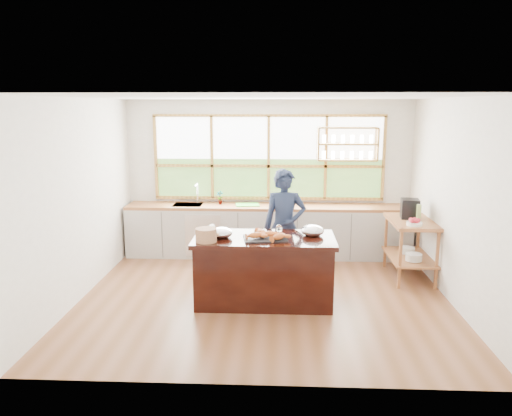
# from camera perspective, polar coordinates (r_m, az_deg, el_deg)

# --- Properties ---
(ground_plane) EXTENTS (5.00, 5.00, 0.00)m
(ground_plane) POSITION_cam_1_polar(r_m,az_deg,el_deg) (7.02, 0.97, -10.04)
(ground_plane) COLOR brown
(room_shell) EXTENTS (5.02, 4.52, 2.71)m
(room_shell) POSITION_cam_1_polar(r_m,az_deg,el_deg) (7.09, 1.34, 4.81)
(room_shell) COLOR white
(room_shell) RESTS_ON ground_plane
(back_counter) EXTENTS (4.90, 0.63, 0.90)m
(back_counter) POSITION_cam_1_polar(r_m,az_deg,el_deg) (8.73, 1.24, -2.56)
(back_counter) COLOR #B1AEA8
(back_counter) RESTS_ON ground_plane
(right_shelf_unit) EXTENTS (0.62, 1.10, 0.90)m
(right_shelf_unit) POSITION_cam_1_polar(r_m,az_deg,el_deg) (7.93, 17.24, -3.43)
(right_shelf_unit) COLOR #97542D
(right_shelf_unit) RESTS_ON ground_plane
(island) EXTENTS (1.85, 0.90, 0.90)m
(island) POSITION_cam_1_polar(r_m,az_deg,el_deg) (6.68, 0.93, -7.05)
(island) COLOR black
(island) RESTS_ON ground_plane
(cook) EXTENTS (0.64, 0.44, 1.70)m
(cook) POSITION_cam_1_polar(r_m,az_deg,el_deg) (7.31, 3.29, -2.18)
(cook) COLOR #1A233C
(cook) RESTS_ON ground_plane
(potted_plant) EXTENTS (0.15, 0.12, 0.24)m
(potted_plant) POSITION_cam_1_polar(r_m,az_deg,el_deg) (8.73, -4.14, 1.21)
(potted_plant) COLOR slate
(potted_plant) RESTS_ON back_counter
(cutting_board) EXTENTS (0.44, 0.36, 0.01)m
(cutting_board) POSITION_cam_1_polar(r_m,az_deg,el_deg) (8.65, -0.99, 0.38)
(cutting_board) COLOR green
(cutting_board) RESTS_ON back_counter
(espresso_machine) EXTENTS (0.29, 0.31, 0.30)m
(espresso_machine) POSITION_cam_1_polar(r_m,az_deg,el_deg) (7.97, 17.17, -0.07)
(espresso_machine) COLOR black
(espresso_machine) RESTS_ON right_shelf_unit
(wine_bottle) EXTENTS (0.07, 0.07, 0.27)m
(wine_bottle) POSITION_cam_1_polar(r_m,az_deg,el_deg) (7.69, 18.10, -0.63)
(wine_bottle) COLOR #87A550
(wine_bottle) RESTS_ON right_shelf_unit
(fruit_bowl) EXTENTS (0.23, 0.23, 0.11)m
(fruit_bowl) POSITION_cam_1_polar(r_m,az_deg,el_deg) (7.52, 17.65, -1.58)
(fruit_bowl) COLOR silver
(fruit_bowl) RESTS_ON right_shelf_unit
(slate_board) EXTENTS (0.60, 0.47, 0.02)m
(slate_board) POSITION_cam_1_polar(r_m,az_deg,el_deg) (6.46, 1.06, -3.48)
(slate_board) COLOR black
(slate_board) RESTS_ON island
(lobster_pile) EXTENTS (0.52, 0.44, 0.08)m
(lobster_pile) POSITION_cam_1_polar(r_m,az_deg,el_deg) (6.45, 1.26, -3.07)
(lobster_pile) COLOR #CF5C1E
(lobster_pile) RESTS_ON slate_board
(mixing_bowl_left) EXTENTS (0.30, 0.30, 0.14)m
(mixing_bowl_left) POSITION_cam_1_polar(r_m,az_deg,el_deg) (6.54, -3.97, -2.84)
(mixing_bowl_left) COLOR silver
(mixing_bowl_left) RESTS_ON island
(mixing_bowl_right) EXTENTS (0.31, 0.31, 0.15)m
(mixing_bowl_right) POSITION_cam_1_polar(r_m,az_deg,el_deg) (6.66, 6.48, -2.59)
(mixing_bowl_right) COLOR silver
(mixing_bowl_right) RESTS_ON island
(wine_glass) EXTENTS (0.08, 0.08, 0.22)m
(wine_glass) POSITION_cam_1_polar(r_m,az_deg,el_deg) (6.31, 2.65, -2.44)
(wine_glass) COLOR silver
(wine_glass) RESTS_ON island
(wicker_basket) EXTENTS (0.27, 0.27, 0.17)m
(wicker_basket) POSITION_cam_1_polar(r_m,az_deg,el_deg) (6.34, -5.72, -3.10)
(wicker_basket) COLOR #AD7752
(wicker_basket) RESTS_ON island
(parchment_roll) EXTENTS (0.12, 0.31, 0.08)m
(parchment_roll) POSITION_cam_1_polar(r_m,az_deg,el_deg) (6.83, -5.34, -2.43)
(parchment_roll) COLOR white
(parchment_roll) RESTS_ON island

